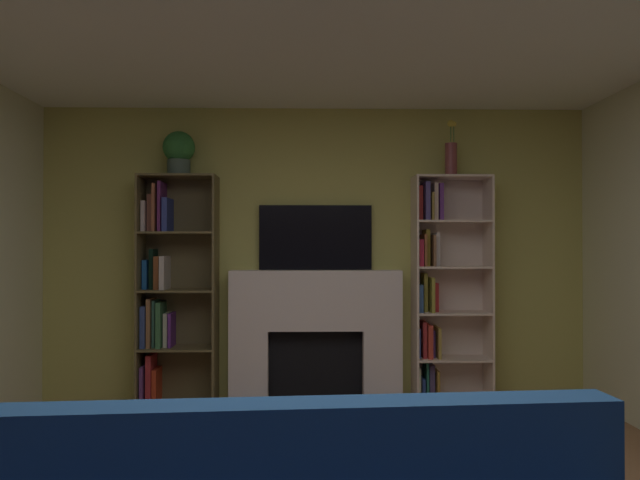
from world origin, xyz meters
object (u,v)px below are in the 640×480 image
tv (315,238)px  bookshelf_left (170,292)px  bookshelf_right (441,288)px  vase_with_flowers (451,156)px  fireplace (316,333)px  potted_plant (179,151)px

tv → bookshelf_left: 1.32m
bookshelf_right → vase_with_flowers: bearing=-23.3°
fireplace → vase_with_flowers: bearing=-2.0°
bookshelf_left → fireplace: bearing=0.4°
bookshelf_left → vase_with_flowers: vase_with_flowers is taller
fireplace → bookshelf_left: size_ratio=0.81×
fireplace → tv: 0.82m
tv → bookshelf_left: (-1.24, -0.09, -0.46)m
vase_with_flowers → bookshelf_right: bearing=156.7°
tv → bookshelf_left: size_ratio=0.50×
bookshelf_left → vase_with_flowers: bearing=-0.7°
fireplace → bookshelf_left: 1.29m
fireplace → tv: (0.00, 0.08, 0.82)m
tv → bookshelf_left: bearing=-175.8°
fireplace → potted_plant: bearing=-178.1°
tv → potted_plant: 1.37m
tv → potted_plant: (-1.16, -0.12, 0.73)m
bookshelf_right → potted_plant: potted_plant is taller
potted_plant → tv: bearing=5.9°
fireplace → vase_with_flowers: size_ratio=3.24×
tv → bookshelf_left: bookshelf_left is taller
potted_plant → bookshelf_right: bearing=0.9°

